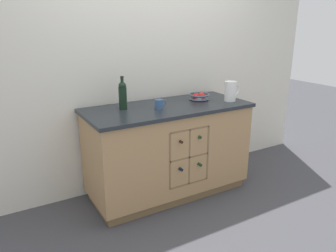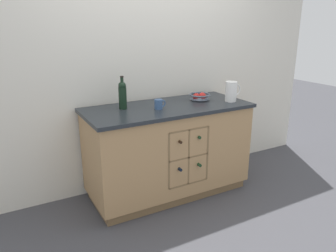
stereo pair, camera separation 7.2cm
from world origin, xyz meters
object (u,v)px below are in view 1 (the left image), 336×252
at_px(fruit_bowl, 199,96).
at_px(white_pitcher, 231,91).
at_px(standing_wine_bottle, 123,95).
at_px(ceramic_mug, 159,104).

height_order(fruit_bowl, white_pitcher, white_pitcher).
distance_m(white_pitcher, standing_wine_bottle, 1.13).
bearing_deg(standing_wine_bottle, fruit_bowl, -3.63).
bearing_deg(ceramic_mug, standing_wine_bottle, 150.24).
relative_size(white_pitcher, ceramic_mug, 1.80).
bearing_deg(fruit_bowl, ceramic_mug, -168.02).
height_order(fruit_bowl, ceramic_mug, ceramic_mug).
distance_m(fruit_bowl, ceramic_mug, 0.56).
bearing_deg(ceramic_mug, white_pitcher, -5.72).
xyz_separation_m(fruit_bowl, white_pitcher, (0.26, -0.20, 0.07)).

